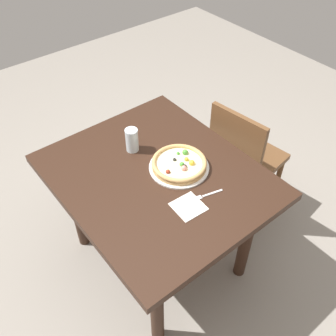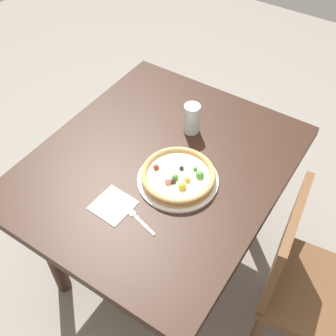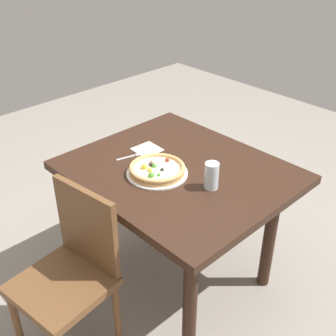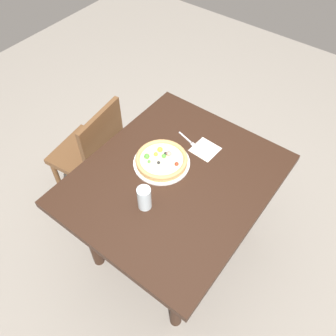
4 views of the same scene
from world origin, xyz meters
TOP-DOWN VIEW (x-y plane):
  - ground_plane at (0.00, 0.00)m, footprint 6.00×6.00m
  - dining_table at (0.00, 0.00)m, footprint 1.12×0.95m
  - chair_near at (-0.01, -0.69)m, footprint 0.45×0.45m
  - plate at (-0.04, -0.12)m, footprint 0.32×0.32m
  - pizza at (-0.04, -0.12)m, footprint 0.29×0.29m
  - fork at (-0.27, -0.09)m, footprint 0.06×0.16m
  - drinking_glass at (0.24, -0.01)m, footprint 0.07×0.07m
  - napkin at (-0.27, 0.02)m, footprint 0.15×0.15m

SIDE VIEW (x-z plane):
  - ground_plane at x=0.00m, z-range 0.00..0.00m
  - chair_near at x=-0.01m, z-range 0.04..0.92m
  - dining_table at x=0.00m, z-range 0.27..1.02m
  - napkin at x=-0.27m, z-range 0.75..0.76m
  - fork at x=-0.27m, z-range 0.75..0.76m
  - plate at x=-0.04m, z-range 0.75..0.76m
  - pizza at x=-0.04m, z-range 0.76..0.81m
  - drinking_glass at x=0.24m, z-range 0.75..0.89m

